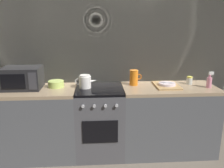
{
  "coord_description": "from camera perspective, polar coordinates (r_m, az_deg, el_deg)",
  "views": [
    {
      "loc": [
        -0.03,
        -2.84,
        1.73
      ],
      "look_at": [
        0.16,
        0.0,
        0.95
      ],
      "focal_mm": 37.83,
      "sensor_mm": 36.0,
      "label": 1
    }
  ],
  "objects": [
    {
      "name": "microwave",
      "position": [
        3.11,
        -20.88,
        1.37
      ],
      "size": [
        0.46,
        0.35,
        0.27
      ],
      "color": "black",
      "rests_on": "counter_left"
    },
    {
      "name": "counter_left",
      "position": [
        3.24,
        -19.3,
        -8.9
      ],
      "size": [
        1.2,
        0.6,
        0.9
      ],
      "color": "#515459",
      "rests_on": "ground_plane"
    },
    {
      "name": "counter_right",
      "position": [
        3.25,
        13.28,
        -8.3
      ],
      "size": [
        1.2,
        0.6,
        0.9
      ],
      "color": "#515459",
      "rests_on": "ground_plane"
    },
    {
      "name": "dish_pile",
      "position": [
        3.11,
        13.08,
        -0.2
      ],
      "size": [
        0.3,
        0.4,
        0.06
      ],
      "color": "tan",
      "rests_on": "counter_right"
    },
    {
      "name": "kettle",
      "position": [
        2.97,
        -6.52,
        0.59
      ],
      "size": [
        0.28,
        0.15,
        0.17
      ],
      "color": "white",
      "rests_on": "stove_unit"
    },
    {
      "name": "stove_unit",
      "position": [
        3.12,
        -2.96,
        -8.97
      ],
      "size": [
        0.6,
        0.63,
        0.9
      ],
      "color": "#4C4C51",
      "rests_on": "ground_plane"
    },
    {
      "name": "back_wall",
      "position": [
        3.21,
        -3.23,
        5.78
      ],
      "size": [
        3.6,
        0.05,
        2.4
      ],
      "color": "#B2AD9E",
      "rests_on": "ground_plane"
    },
    {
      "name": "mixing_bowl",
      "position": [
        3.08,
        -13.36,
        0.02
      ],
      "size": [
        0.2,
        0.2,
        0.08
      ],
      "primitive_type": "cylinder",
      "color": "#B7D166",
      "rests_on": "counter_left"
    },
    {
      "name": "ground_plane",
      "position": [
        3.33,
        -2.85,
        -16.05
      ],
      "size": [
        8.0,
        8.0,
        0.0
      ],
      "primitive_type": "plane",
      "color": "#6B6054"
    },
    {
      "name": "spice_jar",
      "position": [
        3.29,
        18.22,
        0.85
      ],
      "size": [
        0.08,
        0.08,
        0.1
      ],
      "color": "silver",
      "rests_on": "counter_right"
    },
    {
      "name": "pitcher",
      "position": [
        3.09,
        5.31,
        1.56
      ],
      "size": [
        0.16,
        0.11,
        0.2
      ],
      "color": "orange",
      "rests_on": "counter_right"
    },
    {
      "name": "spray_bottle",
      "position": [
        3.2,
        22.46,
        0.57
      ],
      "size": [
        0.08,
        0.06,
        0.2
      ],
      "color": "pink",
      "rests_on": "counter_right"
    }
  ]
}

